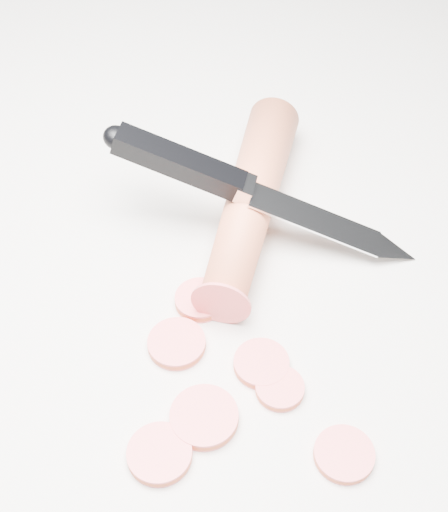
{
  "coord_description": "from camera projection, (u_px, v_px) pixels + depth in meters",
  "views": [
    {
      "loc": [
        0.01,
        -0.27,
        0.37
      ],
      "look_at": [
        0.01,
        0.03,
        0.02
      ],
      "focal_mm": 50.0,
      "sensor_mm": 36.0,
      "label": 1
    }
  ],
  "objects": [
    {
      "name": "ground",
      "position": [
        205.0,
        315.0,
        0.46
      ],
      "size": [
        2.4,
        2.4,
        0.0
      ],
      "primitive_type": "plane",
      "color": "silver",
      "rests_on": "ground"
    },
    {
      "name": "carrot",
      "position": [
        251.0,
        200.0,
        0.5
      ],
      "size": [
        0.08,
        0.19,
        0.03
      ],
      "primitive_type": "cylinder",
      "rotation": [
        1.57,
        0.0,
        -0.25
      ],
      "color": "#D75C39",
      "rests_on": "ground"
    },
    {
      "name": "carrot_slice_0",
      "position": [
        160.0,
        454.0,
        0.39
      ],
      "size": [
        0.04,
        0.04,
        0.01
      ],
      "primitive_type": "cylinder",
      "color": "#F1585A",
      "rests_on": "ground"
    },
    {
      "name": "carrot_slice_1",
      "position": [
        177.0,
        344.0,
        0.44
      ],
      "size": [
        0.04,
        0.04,
        0.01
      ],
      "primitive_type": "cylinder",
      "color": "#F1585A",
      "rests_on": "ground"
    },
    {
      "name": "carrot_slice_2",
      "position": [
        204.0,
        417.0,
        0.41
      ],
      "size": [
        0.04,
        0.04,
        0.01
      ],
      "primitive_type": "cylinder",
      "color": "#F1585A",
      "rests_on": "ground"
    },
    {
      "name": "carrot_slice_3",
      "position": [
        344.0,
        454.0,
        0.39
      ],
      "size": [
        0.03,
        0.03,
        0.01
      ],
      "primitive_type": "cylinder",
      "color": "#F1585A",
      "rests_on": "ground"
    },
    {
      "name": "carrot_slice_4",
      "position": [
        261.0,
        364.0,
        0.43
      ],
      "size": [
        0.03,
        0.03,
        0.01
      ],
      "primitive_type": "cylinder",
      "color": "#F1585A",
      "rests_on": "ground"
    },
    {
      "name": "carrot_slice_5",
      "position": [
        200.0,
        300.0,
        0.46
      ],
      "size": [
        0.03,
        0.03,
        0.01
      ],
      "primitive_type": "cylinder",
      "color": "#F1585A",
      "rests_on": "ground"
    },
    {
      "name": "carrot_slice_6",
      "position": [
        280.0,
        388.0,
        0.42
      ],
      "size": [
        0.03,
        0.03,
        0.01
      ],
      "primitive_type": "cylinder",
      "color": "#F1585A",
      "rests_on": "ground"
    },
    {
      "name": "kitchen_knife",
      "position": [
        263.0,
        193.0,
        0.48
      ],
      "size": [
        0.22,
        0.08,
        0.08
      ],
      "primitive_type": null,
      "color": "silver",
      "rests_on": "ground"
    }
  ]
}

